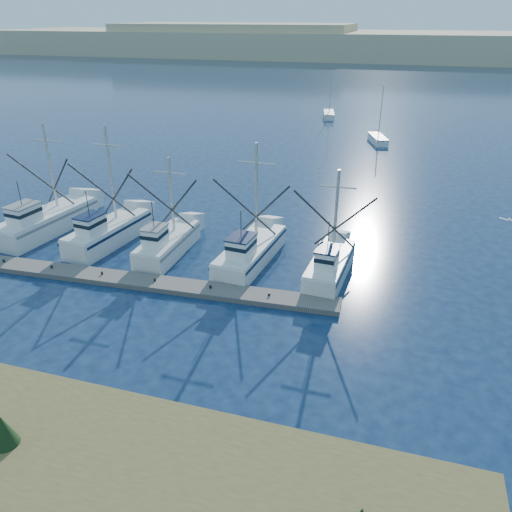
{
  "coord_description": "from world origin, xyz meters",
  "views": [
    {
      "loc": [
        7.06,
        -19.91,
        16.81
      ],
      "look_at": [
        -1.35,
        8.0,
        2.61
      ],
      "focal_mm": 35.0,
      "sensor_mm": 36.0,
      "label": 1
    }
  ],
  "objects": [
    {
      "name": "floating_dock",
      "position": [
        -9.16,
        6.63,
        0.18
      ],
      "size": [
        27.3,
        3.12,
        0.36
      ],
      "primitive_type": "cube",
      "rotation": [
        0.0,
        0.0,
        0.05
      ],
      "color": "slate",
      "rests_on": "ground"
    },
    {
      "name": "ground",
      "position": [
        0.0,
        0.0,
        0.0
      ],
      "size": [
        500.0,
        500.0,
        0.0
      ],
      "primitive_type": "plane",
      "color": "#0C1B39",
      "rests_on": "ground"
    },
    {
      "name": "sailboat_near",
      "position": [
        3.15,
        53.94,
        0.5
      ],
      "size": [
        3.35,
        5.89,
        8.1
      ],
      "rotation": [
        0.0,
        0.0,
        0.31
      ],
      "color": "silver",
      "rests_on": "ground"
    },
    {
      "name": "flying_gull",
      "position": [
        13.32,
        9.74,
        6.17
      ],
      "size": [
        1.13,
        0.21,
        0.21
      ],
      "color": "white",
      "rests_on": "ground"
    },
    {
      "name": "trawler_fleet",
      "position": [
        -10.8,
        11.75,
        1.0
      ],
      "size": [
        27.57,
        9.7,
        9.23
      ],
      "color": "silver",
      "rests_on": "ground"
    },
    {
      "name": "dune_ridge",
      "position": [
        0.0,
        210.0,
        5.0
      ],
      "size": [
        360.0,
        60.0,
        10.0
      ],
      "primitive_type": "cube",
      "color": "tan",
      "rests_on": "ground"
    },
    {
      "name": "sailboat_far",
      "position": [
        -6.78,
        71.28,
        0.49
      ],
      "size": [
        2.83,
        6.42,
        8.1
      ],
      "rotation": [
        0.0,
        0.0,
        0.19
      ],
      "color": "silver",
      "rests_on": "ground"
    }
  ]
}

